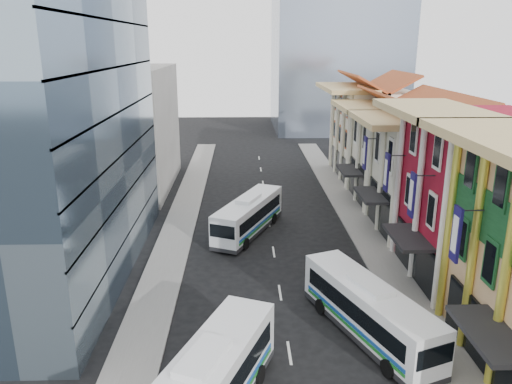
{
  "coord_description": "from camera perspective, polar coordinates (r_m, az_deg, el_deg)",
  "views": [
    {
      "loc": [
        -2.55,
        -15.97,
        16.59
      ],
      "look_at": [
        -1.46,
        21.98,
        5.19
      ],
      "focal_mm": 35.0,
      "sensor_mm": 36.0,
      "label": 1
    }
  ],
  "objects": [
    {
      "name": "sidewalk_right",
      "position": [
        42.85,
        13.52,
        -6.45
      ],
      "size": [
        3.0,
        90.0,
        0.15
      ],
      "primitive_type": "cube",
      "color": "slate",
      "rests_on": "ground"
    },
    {
      "name": "sidewalk_left",
      "position": [
        41.83,
        -9.75,
        -6.8
      ],
      "size": [
        3.0,
        90.0,
        0.15
      ],
      "primitive_type": "cube",
      "color": "slate",
      "rests_on": "ground"
    },
    {
      "name": "shophouse_red",
      "position": [
        38.38,
        23.98,
        -0.79
      ],
      "size": [
        8.0,
        10.0,
        12.0
      ],
      "primitive_type": "cube",
      "color": "maroon",
      "rests_on": "ground"
    },
    {
      "name": "shophouse_cream_near",
      "position": [
        47.03,
        19.03,
        1.52
      ],
      "size": [
        8.0,
        9.0,
        10.0
      ],
      "primitive_type": "cube",
      "color": "silver",
      "rests_on": "ground"
    },
    {
      "name": "shophouse_cream_mid",
      "position": [
        55.29,
        15.85,
        3.97
      ],
      "size": [
        8.0,
        9.0,
        10.0
      ],
      "primitive_type": "cube",
      "color": "silver",
      "rests_on": "ground"
    },
    {
      "name": "shophouse_cream_far",
      "position": [
        65.09,
        13.2,
        6.46
      ],
      "size": [
        8.0,
        12.0,
        11.0
      ],
      "primitive_type": "cube",
      "color": "silver",
      "rests_on": "ground"
    },
    {
      "name": "office_tower",
      "position": [
        37.87,
        -24.73,
        12.83
      ],
      "size": [
        12.0,
        26.0,
        30.0
      ],
      "primitive_type": "cube",
      "color": "#3D4F60",
      "rests_on": "ground"
    },
    {
      "name": "office_block_far",
      "position": [
        60.27,
        -14.63,
        7.02
      ],
      "size": [
        10.0,
        18.0,
        14.0
      ],
      "primitive_type": "cube",
      "color": "gray",
      "rests_on": "ground"
    },
    {
      "name": "bus_left_far",
      "position": [
        44.86,
        -0.85,
        -2.62
      ],
      "size": [
        6.73,
        10.93,
        3.48
      ],
      "primitive_type": null,
      "rotation": [
        0.0,
        0.0,
        -0.42
      ],
      "color": "white",
      "rests_on": "ground"
    },
    {
      "name": "bus_right",
      "position": [
        30.42,
        12.74,
        -12.93
      ],
      "size": [
        6.37,
        11.11,
        3.5
      ],
      "primitive_type": null,
      "rotation": [
        0.0,
        0.0,
        0.37
      ],
      "color": "white",
      "rests_on": "ground"
    }
  ]
}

